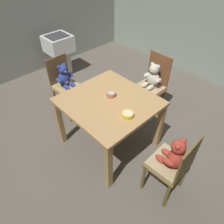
# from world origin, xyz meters

# --- Properties ---
(ground_plane) EXTENTS (5.20, 5.20, 0.04)m
(ground_plane) POSITION_xyz_m (0.00, 0.00, -0.02)
(ground_plane) COLOR #5E564C
(dining_table) EXTENTS (1.04, 1.00, 0.75)m
(dining_table) POSITION_xyz_m (0.00, 0.00, 0.64)
(dining_table) COLOR tan
(dining_table) RESTS_ON ground_plane
(teddy_chair_near_right) EXTENTS (0.38, 0.41, 0.89)m
(teddy_chair_near_right) POSITION_xyz_m (0.95, -0.02, 0.56)
(teddy_chair_near_right) COLOR brown
(teddy_chair_near_right) RESTS_ON ground_plane
(teddy_chair_far_center) EXTENTS (0.41, 0.37, 0.96)m
(teddy_chair_far_center) POSITION_xyz_m (-0.06, 0.93, 0.57)
(teddy_chair_far_center) COLOR brown
(teddy_chair_far_center) RESTS_ON ground_plane
(teddy_chair_near_left) EXTENTS (0.44, 0.40, 0.91)m
(teddy_chair_near_left) POSITION_xyz_m (-0.96, -0.00, 0.55)
(teddy_chair_near_left) COLOR brown
(teddy_chair_near_left) RESTS_ON ground_plane
(porridge_bowl_terracotta_center) EXTENTS (0.11, 0.11, 0.06)m
(porridge_bowl_terracotta_center) POSITION_xyz_m (-0.05, 0.08, 0.78)
(porridge_bowl_terracotta_center) COLOR #B86D52
(porridge_bowl_terracotta_center) RESTS_ON dining_table
(porridge_bowl_yellow_near_right) EXTENTS (0.13, 0.13, 0.05)m
(porridge_bowl_yellow_near_right) POSITION_xyz_m (0.34, -0.04, 0.78)
(porridge_bowl_yellow_near_right) COLOR yellow
(porridge_bowl_yellow_near_right) RESTS_ON dining_table
(sink_basin) EXTENTS (0.46, 0.48, 0.79)m
(sink_basin) POSITION_xyz_m (-2.05, 0.58, 0.52)
(sink_basin) COLOR #B7B2A8
(sink_basin) RESTS_ON ground_plane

